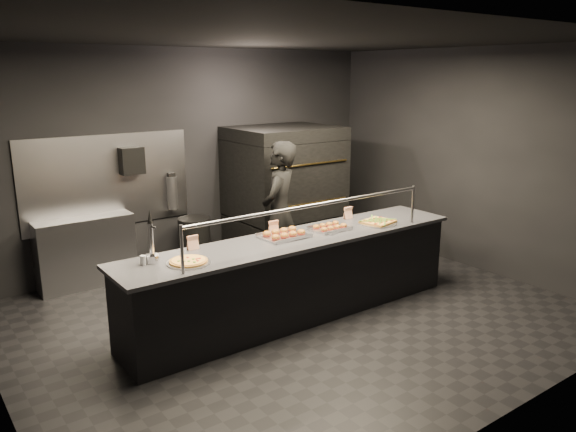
# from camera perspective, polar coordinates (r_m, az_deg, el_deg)

# --- Properties ---
(room) EXTENTS (6.04, 6.00, 3.00)m
(room) POSITION_cam_1_polar(r_m,az_deg,el_deg) (5.99, 0.46, 3.15)
(room) COLOR black
(room) RESTS_ON ground
(service_counter) EXTENTS (4.10, 0.78, 1.37)m
(service_counter) POSITION_cam_1_polar(r_m,az_deg,el_deg) (6.25, 0.89, -6.21)
(service_counter) COLOR black
(service_counter) RESTS_ON ground
(pizza_oven) EXTENTS (1.50, 1.23, 1.91)m
(pizza_oven) POSITION_cam_1_polar(r_m,az_deg,el_deg) (8.27, -0.39, 2.53)
(pizza_oven) COLOR black
(pizza_oven) RESTS_ON ground
(prep_shelf) EXTENTS (1.20, 0.35, 0.90)m
(prep_shelf) POSITION_cam_1_polar(r_m,az_deg,el_deg) (7.58, -19.81, -3.48)
(prep_shelf) COLOR #99999E
(prep_shelf) RESTS_ON ground
(towel_dispenser) EXTENTS (0.30, 0.20, 0.35)m
(towel_dispenser) POSITION_cam_1_polar(r_m,az_deg,el_deg) (7.62, -15.62, 5.44)
(towel_dispenser) COLOR black
(towel_dispenser) RESTS_ON room
(fire_extinguisher) EXTENTS (0.14, 0.14, 0.51)m
(fire_extinguisher) POSITION_cam_1_polar(r_m,az_deg,el_deg) (7.92, -11.69, 2.38)
(fire_extinguisher) COLOR #B2B2B7
(fire_extinguisher) RESTS_ON room
(beer_tap) EXTENTS (0.13, 0.19, 0.51)m
(beer_tap) POSITION_cam_1_polar(r_m,az_deg,el_deg) (5.43, -13.68, -3.14)
(beer_tap) COLOR silver
(beer_tap) RESTS_ON service_counter
(round_pizza) EXTENTS (0.42, 0.42, 0.03)m
(round_pizza) POSITION_cam_1_polar(r_m,az_deg,el_deg) (5.38, -10.07, -4.58)
(round_pizza) COLOR silver
(round_pizza) RESTS_ON service_counter
(slider_tray_a) EXTENTS (0.53, 0.40, 0.08)m
(slider_tray_a) POSITION_cam_1_polar(r_m,az_deg,el_deg) (6.12, -0.39, -1.87)
(slider_tray_a) COLOR silver
(slider_tray_a) RESTS_ON service_counter
(slider_tray_b) EXTENTS (0.49, 0.42, 0.07)m
(slider_tray_b) POSITION_cam_1_polar(r_m,az_deg,el_deg) (6.43, 4.28, -1.16)
(slider_tray_b) COLOR silver
(slider_tray_b) RESTS_ON service_counter
(square_pizza) EXTENTS (0.45, 0.45, 0.05)m
(square_pizza) POSITION_cam_1_polar(r_m,az_deg,el_deg) (6.75, 9.12, -0.61)
(square_pizza) COLOR silver
(square_pizza) RESTS_ON service_counter
(condiment_jar) EXTENTS (0.14, 0.06, 0.09)m
(condiment_jar) POSITION_cam_1_polar(r_m,az_deg,el_deg) (5.41, -14.24, -4.37)
(condiment_jar) COLOR silver
(condiment_jar) RESTS_ON service_counter
(tent_cards) EXTENTS (2.23, 0.04, 0.15)m
(tent_cards) POSITION_cam_1_polar(r_m,az_deg,el_deg) (6.26, -1.18, -1.07)
(tent_cards) COLOR white
(tent_cards) RESTS_ON service_counter
(trash_bin) EXTENTS (0.44, 0.44, 0.73)m
(trash_bin) POSITION_cam_1_polar(r_m,az_deg,el_deg) (7.86, -9.45, -2.81)
(trash_bin) COLOR black
(trash_bin) RESTS_ON ground
(worker) EXTENTS (0.80, 0.75, 1.84)m
(worker) POSITION_cam_1_polar(r_m,az_deg,el_deg) (7.19, -0.88, 0.33)
(worker) COLOR black
(worker) RESTS_ON ground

